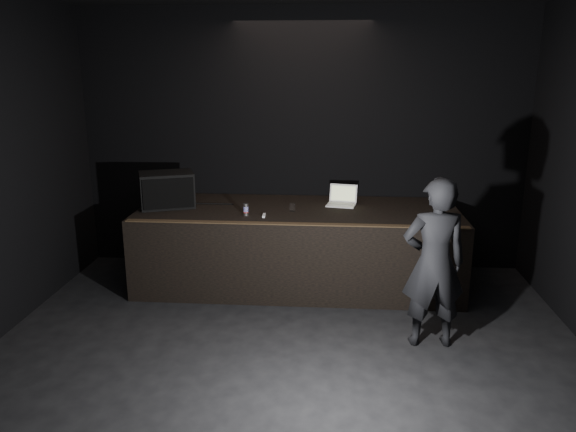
% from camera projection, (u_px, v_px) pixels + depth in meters
% --- Properties ---
extents(ground, '(7.00, 7.00, 0.00)m').
position_uv_depth(ground, '(278.00, 406.00, 4.69)').
color(ground, black).
rests_on(ground, ground).
extents(room_walls, '(6.10, 7.10, 3.52)m').
position_uv_depth(room_walls, '(277.00, 167.00, 4.16)').
color(room_walls, black).
rests_on(room_walls, ground).
extents(stage_riser, '(4.00, 1.50, 1.00)m').
position_uv_depth(stage_riser, '(298.00, 246.00, 7.19)').
color(stage_riser, black).
rests_on(stage_riser, ground).
extents(riser_lip, '(3.92, 0.10, 0.01)m').
position_uv_depth(riser_lip, '(294.00, 224.00, 6.37)').
color(riser_lip, brown).
rests_on(riser_lip, stage_riser).
extents(stage_monitor, '(0.78, 0.68, 0.44)m').
position_uv_depth(stage_monitor, '(167.00, 190.00, 7.10)').
color(stage_monitor, black).
rests_on(stage_monitor, stage_riser).
extents(cable, '(0.83, 0.02, 0.02)m').
position_uv_depth(cable, '(202.00, 204.00, 7.28)').
color(cable, black).
rests_on(cable, stage_riser).
extents(laptop, '(0.41, 0.38, 0.25)m').
position_uv_depth(laptop, '(342.00, 200.00, 7.25)').
color(laptop, white).
rests_on(laptop, stage_riser).
extents(beer_can, '(0.06, 0.06, 0.15)m').
position_uv_depth(beer_can, '(246.00, 210.00, 6.72)').
color(beer_can, silver).
rests_on(beer_can, stage_riser).
extents(plastic_cup, '(0.08, 0.08, 0.10)m').
position_uv_depth(plastic_cup, '(292.00, 207.00, 6.93)').
color(plastic_cup, white).
rests_on(plastic_cup, stage_riser).
extents(wii_remote, '(0.04, 0.14, 0.03)m').
position_uv_depth(wii_remote, '(264.00, 215.00, 6.69)').
color(wii_remote, white).
rests_on(wii_remote, stage_riser).
extents(person, '(0.66, 0.47, 1.73)m').
position_uv_depth(person, '(434.00, 263.00, 5.52)').
color(person, black).
rests_on(person, ground).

